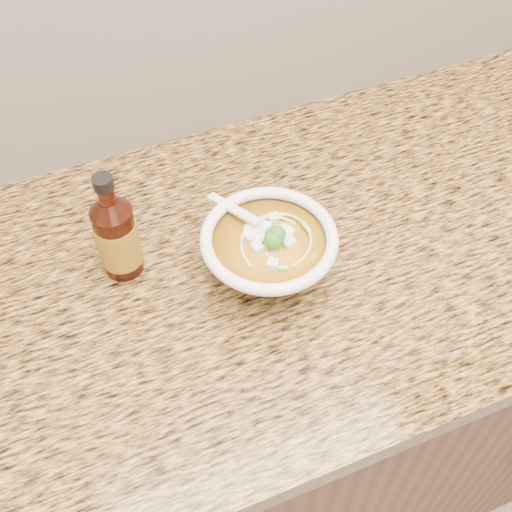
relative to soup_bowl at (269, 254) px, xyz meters
name	(u,v)px	position (x,y,z in m)	size (l,w,h in m)	color
cabinet	(295,381)	(0.08, 0.03, -0.52)	(4.00, 0.65, 0.86)	#351E10
counter_slab	(309,248)	(0.08, 0.03, -0.07)	(4.00, 0.68, 0.04)	olive
soup_bowl	(269,254)	(0.00, 0.00, 0.00)	(0.20, 0.22, 0.11)	white
hot_sauce_bottle	(117,236)	(-0.20, 0.09, 0.02)	(0.07, 0.07, 0.19)	#3E1208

